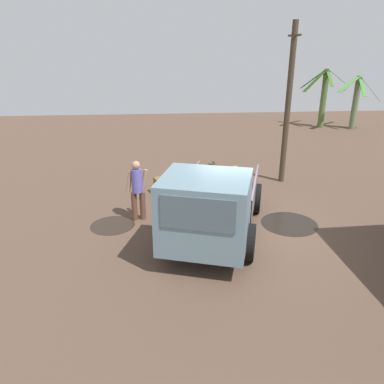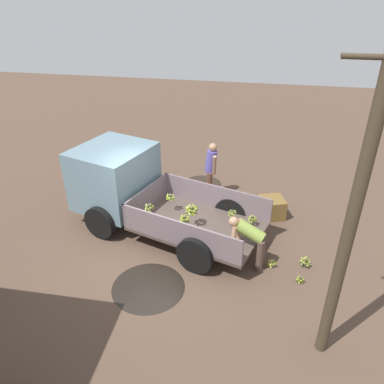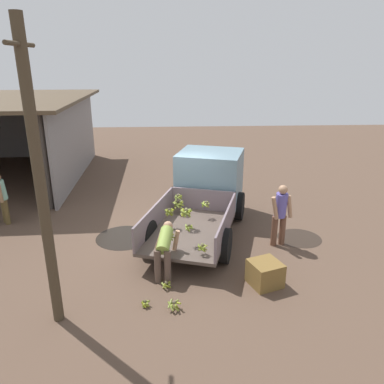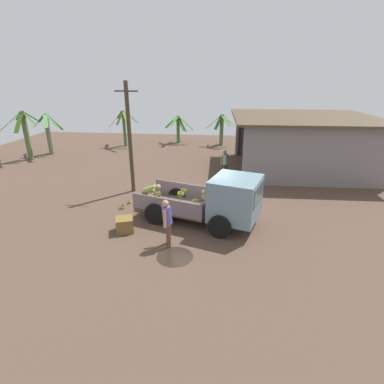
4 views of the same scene
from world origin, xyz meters
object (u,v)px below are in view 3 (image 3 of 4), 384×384
Objects in this scene: person_worker_loading at (165,247)px; banana_bunch_on_ground_2 at (166,284)px; person_foreground_visitor at (280,212)px; wooden_crate_0 at (265,273)px; utility_pole at (40,183)px; banana_bunch_on_ground_1 at (174,304)px; person_bystander_near_shed at (2,196)px; cargo_truck at (207,185)px; banana_bunch_on_ground_0 at (145,303)px.

person_worker_loading is 0.80m from banana_bunch_on_ground_2.
wooden_crate_0 is (-1.80, 0.79, -0.66)m from person_foreground_visitor.
utility_pole reaches higher than banana_bunch_on_ground_1.
banana_bunch_on_ground_2 is at bearing -68.17° from person_foreground_visitor.
person_worker_loading is at bearing 8.39° from banana_bunch_on_ground_1.
person_foreground_visitor is 3.25m from person_worker_loading.
banana_bunch_on_ground_2 is at bearing 105.14° from person_bystander_near_shed.
banana_bunch_on_ground_0 is (-4.34, 1.62, -0.98)m from cargo_truck.
banana_bunch_on_ground_2 is (0.88, -2.02, -2.60)m from utility_pole.
cargo_truck is 3.89m from wooden_crate_0.
person_foreground_visitor is at bearing -23.82° from wooden_crate_0.
banana_bunch_on_ground_2 is (0.61, -0.41, 0.02)m from banana_bunch_on_ground_0.
banana_bunch_on_ground_2 is (-1.84, 2.93, -0.83)m from person_foreground_visitor.
person_worker_loading is at bearing -76.07° from person_foreground_visitor.
person_bystander_near_shed is 6.71m from banana_bunch_on_ground_1.
cargo_truck is at bearing -9.97° from person_worker_loading.
utility_pole is at bearing 102.50° from wooden_crate_0.
person_bystander_near_shed is at bearing -113.76° from person_foreground_visitor.
banana_bunch_on_ground_0 is 0.86× the size of banana_bunch_on_ground_2.
person_worker_loading is at bearing 3.10° from banana_bunch_on_ground_2.
banana_bunch_on_ground_2 is (0.74, 0.16, -0.02)m from banana_bunch_on_ground_1.
utility_pole is 27.83× the size of banana_bunch_on_ground_0.
person_bystander_near_shed is at bearing 62.37° from wooden_crate_0.
person_worker_loading is at bearing -18.96° from banana_bunch_on_ground_0.
banana_bunch_on_ground_2 is (-3.73, 1.21, -0.96)m from cargo_truck.
person_bystander_near_shed is (4.57, 2.81, -1.84)m from utility_pole.
banana_bunch_on_ground_1 is at bearing -57.36° from person_foreground_visitor.
person_bystander_near_shed reaches higher than person_worker_loading.
banana_bunch_on_ground_1 reaches higher than banana_bunch_on_ground_2.
banana_bunch_on_ground_2 reaches higher than banana_bunch_on_ground_0.
banana_bunch_on_ground_0 is at bearing 98.31° from person_bystander_near_shed.
banana_bunch_on_ground_1 is (-4.47, 1.05, -0.94)m from cargo_truck.
banana_bunch_on_ground_1 is (-1.25, -0.18, -0.60)m from person_worker_loading.
cargo_truck is 23.22× the size of banana_bunch_on_ground_2.
cargo_truck is at bearing 142.92° from person_bystander_near_shed.
person_foreground_visitor is at bearing -57.82° from banana_bunch_on_ground_2.
wooden_crate_0 is at bearing -34.17° from person_foreground_visitor.
person_foreground_visitor is 6.02× the size of banana_bunch_on_ground_1.
cargo_truck is 3.30× the size of person_bystander_near_shed.
banana_bunch_on_ground_0 is at bearing 176.90° from cargo_truck.
banana_bunch_on_ground_0 is (0.27, -1.61, -2.62)m from utility_pole.
banana_bunch_on_ground_1 is at bearing -103.15° from banana_bunch_on_ground_0.
utility_pole is at bearing 93.58° from banana_bunch_on_ground_1.
utility_pole is 23.88× the size of banana_bunch_on_ground_2.
person_bystander_near_shed is 5.59× the size of banana_bunch_on_ground_1.
wooden_crate_0 is (0.78, -1.98, 0.14)m from banana_bunch_on_ground_1.
cargo_truck is 2.56m from person_foreground_visitor.
banana_bunch_on_ground_0 is (-1.12, 0.38, -0.64)m from person_worker_loading.
cargo_truck is 0.97× the size of utility_pole.
cargo_truck reaches higher than person_bystander_near_shed.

